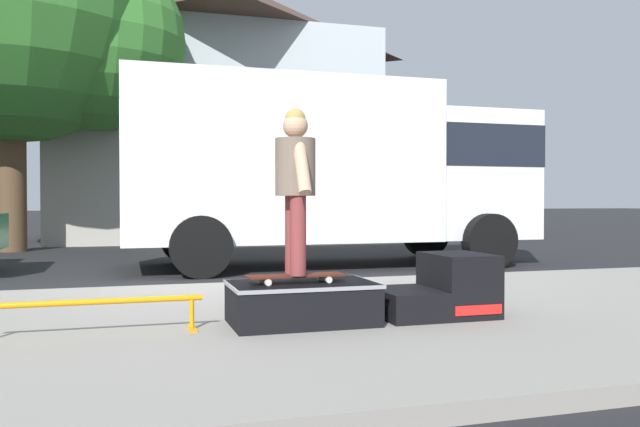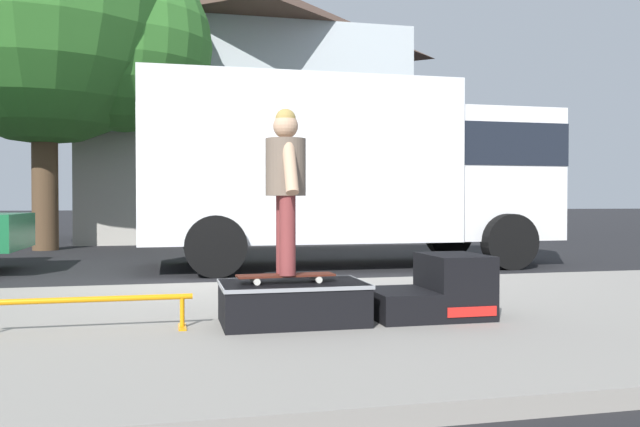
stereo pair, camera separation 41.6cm
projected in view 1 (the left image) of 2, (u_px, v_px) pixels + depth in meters
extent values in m
plane|color=black|center=(166.00, 289.00, 8.14)|extent=(140.00, 140.00, 0.00)
cube|color=gray|center=(190.00, 330.00, 5.27)|extent=(50.00, 5.00, 0.12)
cube|color=black|center=(302.00, 303.00, 5.22)|extent=(1.14, 0.71, 0.33)
cube|color=gray|center=(302.00, 284.00, 5.21)|extent=(1.16, 0.73, 0.03)
cube|color=black|center=(407.00, 304.00, 5.48)|extent=(0.49, 0.67, 0.24)
cube|color=black|center=(458.00, 284.00, 5.62)|extent=(0.49, 0.67, 0.53)
cube|color=red|center=(479.00, 310.00, 5.30)|extent=(0.43, 0.01, 0.08)
cylinder|color=orange|center=(93.00, 302.00, 4.77)|extent=(1.60, 0.04, 0.04)
cylinder|color=orange|center=(192.00, 314.00, 4.98)|extent=(0.04, 0.04, 0.24)
cube|color=orange|center=(192.00, 329.00, 4.99)|extent=(0.06, 0.28, 0.01)
cube|color=#4C1E14|center=(295.00, 276.00, 5.16)|extent=(0.79, 0.24, 0.02)
cylinder|color=silver|center=(321.00, 277.00, 5.33)|extent=(0.05, 0.03, 0.05)
cylinder|color=silver|center=(329.00, 280.00, 5.16)|extent=(0.05, 0.03, 0.05)
cylinder|color=silver|center=(262.00, 280.00, 5.16)|extent=(0.05, 0.03, 0.05)
cylinder|color=silver|center=(268.00, 282.00, 5.00)|extent=(0.05, 0.03, 0.05)
cylinder|color=brown|center=(293.00, 235.00, 5.23)|extent=(0.13, 0.13, 0.63)
cylinder|color=brown|center=(298.00, 236.00, 5.08)|extent=(0.13, 0.13, 0.63)
cylinder|color=#726051|center=(295.00, 167.00, 5.15)|extent=(0.32, 0.32, 0.45)
cylinder|color=tan|center=(289.00, 170.00, 5.34)|extent=(0.10, 0.28, 0.43)
cylinder|color=tan|center=(302.00, 167.00, 4.95)|extent=(0.10, 0.28, 0.43)
sphere|color=tan|center=(295.00, 126.00, 5.14)|extent=(0.20, 0.20, 0.20)
sphere|color=tan|center=(295.00, 119.00, 5.14)|extent=(0.16, 0.16, 0.16)
cube|color=white|center=(277.00, 162.00, 10.78)|extent=(5.00, 2.35, 2.60)
cube|color=white|center=(462.00, 176.00, 11.78)|extent=(1.90, 2.16, 2.20)
cube|color=black|center=(463.00, 150.00, 11.77)|extent=(1.92, 2.19, 0.70)
cylinder|color=black|center=(426.00, 234.00, 12.88)|extent=(0.90, 0.28, 0.90)
cylinder|color=black|center=(490.00, 241.00, 10.64)|extent=(0.90, 0.28, 0.90)
cylinder|color=black|center=(186.00, 238.00, 11.52)|extent=(0.90, 0.28, 0.90)
cylinder|color=black|center=(201.00, 247.00, 9.28)|extent=(0.90, 0.28, 0.90)
cylinder|color=brown|center=(13.00, 172.00, 14.11)|extent=(0.56, 0.56, 3.46)
sphere|color=#387A2D|center=(95.00, 41.00, 14.55)|extent=(4.04, 4.04, 4.04)
cube|color=silver|center=(209.00, 141.00, 20.66)|extent=(9.00, 7.50, 6.00)
cube|color=#B2ADA3|center=(228.00, 190.00, 16.87)|extent=(9.00, 0.50, 2.80)
pyramid|color=#473328|center=(208.00, 9.00, 20.58)|extent=(9.54, 7.95, 2.40)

